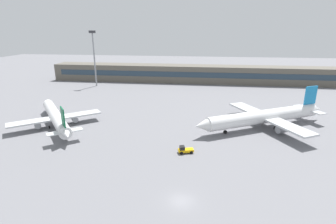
{
  "coord_description": "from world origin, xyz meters",
  "views": [
    {
      "loc": [
        2.77,
        -38.17,
        28.34
      ],
      "look_at": [
        -7.62,
        40.0,
        3.0
      ],
      "focal_mm": 28.08,
      "sensor_mm": 36.0,
      "label": 1
    }
  ],
  "objects_px": {
    "airplane_mid": "(263,117)",
    "baggage_tug_yellow": "(185,150)",
    "floodlight_tower_west": "(94,55)",
    "airplane_near": "(55,116)"
  },
  "relations": [
    {
      "from": "airplane_near",
      "to": "floodlight_tower_west",
      "type": "distance_m",
      "value": 58.28
    },
    {
      "from": "baggage_tug_yellow",
      "to": "floodlight_tower_west",
      "type": "relative_size",
      "value": 0.14
    },
    {
      "from": "airplane_mid",
      "to": "baggage_tug_yellow",
      "type": "height_order",
      "value": "airplane_mid"
    },
    {
      "from": "airplane_near",
      "to": "floodlight_tower_west",
      "type": "xyz_separation_m",
      "value": [
        -9.92,
        56.0,
        12.75
      ]
    },
    {
      "from": "baggage_tug_yellow",
      "to": "floodlight_tower_west",
      "type": "bearing_deg",
      "value": 125.8
    },
    {
      "from": "floodlight_tower_west",
      "to": "baggage_tug_yellow",
      "type": "bearing_deg",
      "value": -54.2
    },
    {
      "from": "airplane_near",
      "to": "floodlight_tower_west",
      "type": "height_order",
      "value": "floodlight_tower_west"
    },
    {
      "from": "airplane_near",
      "to": "floodlight_tower_west",
      "type": "bearing_deg",
      "value": 100.04
    },
    {
      "from": "airplane_mid",
      "to": "baggage_tug_yellow",
      "type": "distance_m",
      "value": 29.28
    },
    {
      "from": "airplane_near",
      "to": "baggage_tug_yellow",
      "type": "relative_size",
      "value": 8.04
    }
  ]
}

